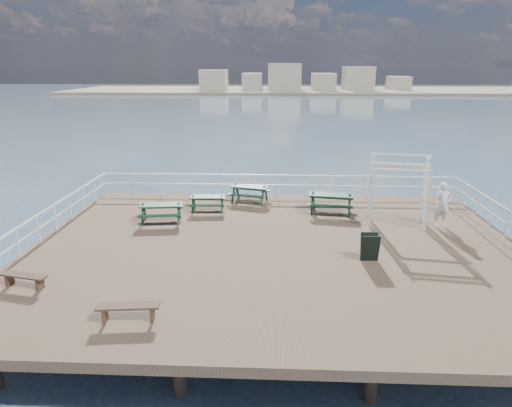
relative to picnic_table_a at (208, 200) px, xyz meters
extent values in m
cube|color=brown|center=(3.14, -4.23, -0.64)|extent=(18.00, 14.00, 0.30)
plane|color=#3E5268|center=(3.14, 35.77, -2.49)|extent=(300.00, 300.00, 0.00)
cube|color=tan|center=(18.14, 130.77, -2.09)|extent=(160.00, 40.00, 0.80)
cube|color=beige|center=(-16.86, 127.77, 1.31)|extent=(8.00, 8.00, 6.00)
cube|color=beige|center=(-4.86, 127.77, 0.81)|extent=(6.00, 8.00, 5.00)
cube|color=beige|center=(5.14, 127.77, 2.31)|extent=(10.00, 8.00, 8.00)
cube|color=beige|center=(17.14, 127.77, 0.81)|extent=(7.00, 8.00, 5.00)
cube|color=beige|center=(28.14, 127.77, 1.81)|extent=(9.00, 8.00, 7.00)
cube|color=beige|center=(41.14, 127.77, 0.31)|extent=(6.00, 8.00, 4.00)
cylinder|color=brown|center=(-4.36, 1.27, -1.84)|extent=(0.36, 0.36, 2.10)
cylinder|color=brown|center=(10.64, 1.27, -1.84)|extent=(0.36, 0.36, 2.10)
cube|color=white|center=(3.14, 2.62, 0.56)|extent=(17.70, 0.07, 0.07)
cube|color=white|center=(3.14, 2.62, 0.06)|extent=(17.70, 0.05, 0.05)
cylinder|color=white|center=(-5.71, 2.62, 0.06)|extent=(0.05, 0.05, 1.10)
cube|color=white|center=(-5.71, -4.23, 0.56)|extent=(0.07, 13.70, 0.07)
cube|color=white|center=(-5.71, -4.23, 0.06)|extent=(0.05, 13.70, 0.05)
cube|color=#153A20|center=(0.00, 0.00, 0.16)|extent=(1.60, 0.69, 0.05)
cube|color=#153A20|center=(-0.03, 0.52, -0.10)|extent=(1.58, 0.30, 0.04)
cube|color=#153A20|center=(0.03, -0.52, -0.10)|extent=(1.58, 0.30, 0.04)
cube|color=#153A20|center=(-0.65, -0.04, -0.11)|extent=(0.14, 1.26, 0.05)
cube|color=#153A20|center=(0.65, 0.04, -0.11)|extent=(0.14, 1.26, 0.05)
cube|color=#153A20|center=(-0.67, 0.22, -0.16)|extent=(0.09, 0.45, 0.76)
cube|color=#153A20|center=(-0.64, -0.30, -0.16)|extent=(0.09, 0.45, 0.76)
cube|color=#153A20|center=(0.64, 0.30, -0.16)|extent=(0.09, 0.45, 0.76)
cube|color=#153A20|center=(0.67, -0.22, -0.16)|extent=(0.09, 0.45, 0.76)
cube|color=#153A20|center=(0.00, 0.00, -0.27)|extent=(1.39, 0.15, 0.05)
cube|color=#153A20|center=(1.82, 1.55, 0.24)|extent=(1.89, 1.13, 0.06)
cube|color=#153A20|center=(1.98, 2.12, -0.04)|extent=(1.78, 0.70, 0.05)
cube|color=#153A20|center=(1.67, 0.97, -0.04)|extent=(1.78, 0.70, 0.05)
cube|color=#153A20|center=(1.11, 1.74, -0.06)|extent=(0.45, 1.40, 0.06)
cube|color=#153A20|center=(2.54, 1.35, -0.06)|extent=(0.45, 1.40, 0.06)
cube|color=#153A20|center=(1.19, 2.02, -0.11)|extent=(0.21, 0.51, 0.86)
cube|color=#153A20|center=(1.03, 1.45, -0.11)|extent=(0.21, 0.51, 0.86)
cube|color=#153A20|center=(2.62, 1.64, -0.11)|extent=(0.21, 0.51, 0.86)
cube|color=#153A20|center=(2.46, 1.07, -0.11)|extent=(0.21, 0.51, 0.86)
cube|color=#153A20|center=(1.82, 1.55, -0.24)|extent=(1.54, 0.49, 0.06)
cube|color=#153A20|center=(5.59, -0.02, 0.32)|extent=(2.05, 1.06, 0.07)
cube|color=#153A20|center=(5.69, 0.63, 0.00)|extent=(1.98, 0.57, 0.05)
cube|color=#153A20|center=(5.49, -0.66, 0.00)|extent=(1.98, 0.57, 0.05)
cube|color=#153A20|center=(4.78, 0.11, -0.02)|extent=(0.33, 1.57, 0.07)
cube|color=#153A20|center=(6.39, -0.14, -0.02)|extent=(0.33, 1.57, 0.07)
cube|color=#153A20|center=(4.83, 0.43, -0.07)|extent=(0.17, 0.57, 0.95)
cube|color=#153A20|center=(4.73, -0.21, -0.07)|extent=(0.17, 0.57, 0.95)
cube|color=#153A20|center=(6.44, 0.18, -0.07)|extent=(0.17, 0.57, 0.95)
cube|color=#153A20|center=(6.34, -0.46, -0.07)|extent=(0.17, 0.57, 0.95)
cube|color=#153A20|center=(5.59, -0.02, -0.22)|extent=(1.73, 0.36, 0.07)
cube|color=#153A20|center=(-1.74, -1.62, 0.25)|extent=(1.86, 0.92, 0.06)
cube|color=#153A20|center=(-1.81, -1.03, -0.04)|extent=(1.80, 0.48, 0.05)
cube|color=#153A20|center=(-1.66, -2.21, -0.04)|extent=(1.80, 0.48, 0.05)
cube|color=#153A20|center=(-2.47, -1.71, -0.06)|extent=(0.26, 1.44, 0.06)
cube|color=#153A20|center=(-1.00, -1.52, -0.06)|extent=(0.26, 1.44, 0.06)
cube|color=#153A20|center=(-2.51, -1.42, -0.11)|extent=(0.14, 0.52, 0.87)
cube|color=#153A20|center=(-2.43, -2.01, -0.11)|extent=(0.14, 0.52, 0.87)
cube|color=#153A20|center=(-1.04, -1.23, -0.11)|extent=(0.14, 0.52, 0.87)
cube|color=#153A20|center=(-0.96, -1.82, -0.11)|extent=(0.14, 0.52, 0.87)
cube|color=#153A20|center=(-1.74, -1.62, -0.24)|extent=(1.58, 0.28, 0.06)
cube|color=brown|center=(-4.37, -7.75, -0.10)|extent=(1.48, 0.64, 0.05)
cube|color=brown|center=(-4.89, -7.63, -0.31)|extent=(0.14, 0.31, 0.36)
cube|color=brown|center=(-3.84, -7.86, -0.31)|extent=(0.14, 0.31, 0.36)
cube|color=brown|center=(-0.66, -9.46, -0.05)|extent=(1.65, 0.56, 0.06)
cube|color=brown|center=(-1.26, -9.53, -0.29)|extent=(0.12, 0.35, 0.40)
cube|color=brown|center=(-0.06, -9.39, -0.29)|extent=(0.12, 0.35, 0.40)
cube|color=white|center=(6.98, -1.82, 0.70)|extent=(0.10, 0.10, 2.38)
cube|color=white|center=(7.15, -0.65, 0.70)|extent=(0.10, 0.10, 2.38)
cube|color=white|center=(9.13, -2.13, 0.70)|extent=(0.10, 0.10, 2.38)
cube|color=white|center=(9.30, -0.96, 0.70)|extent=(0.10, 0.10, 2.38)
cube|color=white|center=(8.06, -1.98, 1.93)|extent=(2.36, 0.42, 0.08)
cube|color=white|center=(8.23, -0.80, 1.93)|extent=(2.36, 0.42, 0.08)
cube|color=white|center=(8.14, -1.39, 2.43)|extent=(2.36, 0.41, 0.07)
cube|color=black|center=(6.32, -5.41, -0.01)|extent=(0.60, 0.26, 0.98)
cube|color=black|center=(6.31, -5.21, -0.01)|extent=(0.60, 0.26, 0.98)
imported|color=white|center=(9.88, -1.73, 0.45)|extent=(0.69, 0.46, 1.87)
camera|label=1|loc=(3.13, -19.76, 5.92)|focal=32.00mm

